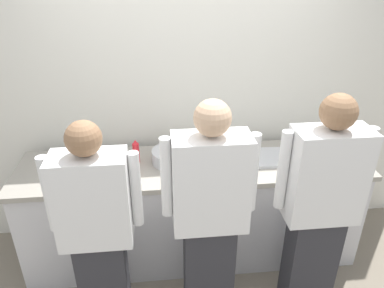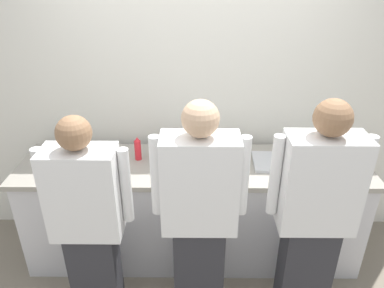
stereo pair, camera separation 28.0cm
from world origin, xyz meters
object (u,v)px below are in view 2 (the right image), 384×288
Objects in this scene: chef_center at (199,216)px; chef_far_right at (314,216)px; squeeze_bottle_primary at (73,157)px; ramekin_orange_sauce at (54,158)px; plate_stack_front at (233,154)px; chefs_knife at (84,156)px; squeeze_bottle_secondary at (138,149)px; ramekin_yellow_sauce at (106,164)px; mixing_bowl_steel at (173,155)px; chef_near_left at (88,223)px; sheet_tray at (284,162)px.

chef_center is 0.74m from chef_far_right.
chef_far_right reaches higher than squeeze_bottle_primary.
squeeze_bottle_primary reaches higher than ramekin_orange_sauce.
chefs_knife is at bearing 178.23° from plate_stack_front.
plate_stack_front is at bearing -1.77° from chefs_knife.
chef_far_right is 1.84m from chefs_knife.
chef_center is at bearing -55.06° from squeeze_bottle_secondary.
chef_far_right reaches higher than chefs_knife.
plate_stack_front is at bearing 6.50° from ramekin_yellow_sauce.
chef_center is at bearing -30.20° from squeeze_bottle_primary.
mixing_bowl_steel is 1.74× the size of squeeze_bottle_primary.
chef_center reaches higher than chef_near_left.
sheet_tray is at bearing 24.98° from chef_near_left.
chef_center is 16.34× the size of ramekin_yellow_sauce.
ramekin_yellow_sauce is at bearing 141.25° from chef_center.
chef_near_left is 3.21× the size of sheet_tray.
ramekin_orange_sauce is (-1.91, 0.68, 0.04)m from chef_far_right.
sheet_tray is at bearing 2.11° from ramekin_yellow_sauce.
chefs_knife is at bearing 141.89° from chef_center.
squeeze_bottle_primary reaches higher than plate_stack_front.
ramekin_orange_sauce is 0.36× the size of chefs_knife.
chef_far_right is 17.17× the size of ramekin_orange_sauce.
mixing_bowl_steel reaches higher than chefs_knife.
squeeze_bottle_secondary is at bearing 124.94° from chef_center.
mixing_bowl_steel is 0.75m from chefs_knife.
plate_stack_front is (-0.47, 0.70, 0.07)m from chef_far_right.
sheet_tray is at bearing -2.27° from mixing_bowl_steel.
mixing_bowl_steel reaches higher than ramekin_yellow_sauce.
chefs_knife is at bearing 156.35° from chef_far_right.
mixing_bowl_steel is at bearing -0.05° from ramekin_orange_sauce.
sheet_tray is 1.42m from ramekin_yellow_sauce.
chef_near_left is 0.72m from chef_center.
squeeze_bottle_primary is at bearing 149.80° from chef_center.
chef_near_left is 0.65m from squeeze_bottle_primary.
chef_center is 6.13× the size of chefs_knife.
sheet_tray is at bearing -2.99° from squeeze_bottle_secondary.
chefs_knife is (-0.45, 0.04, -0.09)m from squeeze_bottle_secondary.
chef_far_right is 1.59m from ramekin_yellow_sauce.
ramekin_orange_sauce is (-0.45, 0.69, 0.10)m from chef_near_left.
ramekin_yellow_sauce is at bearing -35.81° from chefs_knife.
ramekin_yellow_sauce reaches higher than sheet_tray.
chef_far_right reaches higher than plate_stack_front.
ramekin_orange_sauce is at bearing 122.75° from chef_near_left.
chef_center is (0.72, 0.01, 0.05)m from chef_near_left.
chef_far_right reaches higher than squeeze_bottle_secondary.
squeeze_bottle_secondary is at bearing -179.91° from plate_stack_front.
ramekin_yellow_sauce is (-0.01, 0.60, 0.10)m from chef_near_left.
chef_near_left is 7.28× the size of plate_stack_front.
mixing_bowl_steel is 1.19× the size of chefs_knife.
plate_stack_front is 0.80× the size of chefs_knife.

